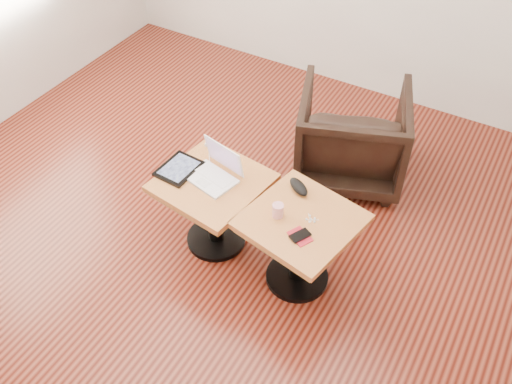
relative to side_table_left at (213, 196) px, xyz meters
The scene contains 11 objects.
room_shell 0.94m from the side_table_left, 99.30° to the right, with size 4.52×4.52×2.71m.
side_table_left is the anchor object (origin of this frame).
side_table_right 0.61m from the side_table_left, ahead, with size 0.70×0.70×0.54m.
laptop 0.18m from the side_table_left, 92.05° to the left, with size 0.34×0.31×0.21m.
tablet 0.27m from the side_table_left, behind, with size 0.23×0.28×0.02m.
charging_adapter 0.37m from the side_table_left, 126.98° to the left, with size 0.04×0.04×0.02m, color white.
glasses_case 0.55m from the side_table_left, 20.77° to the left, with size 0.17×0.07×0.05m, color black.
striped_cup 0.52m from the side_table_left, ahead, with size 0.07×0.07×0.08m, color #E5536E.
earbuds_tangle 0.68m from the side_table_left, ahead, with size 0.07×0.06×0.01m.
phone_on_sleeve 0.69m from the side_table_left, 11.99° to the right, with size 0.16×0.14×0.02m.
armchair 1.17m from the side_table_left, 65.68° to the left, with size 0.75×0.77×0.70m, color black.
Camera 1 is at (1.50, -2.00, 2.88)m, focal length 40.00 mm.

